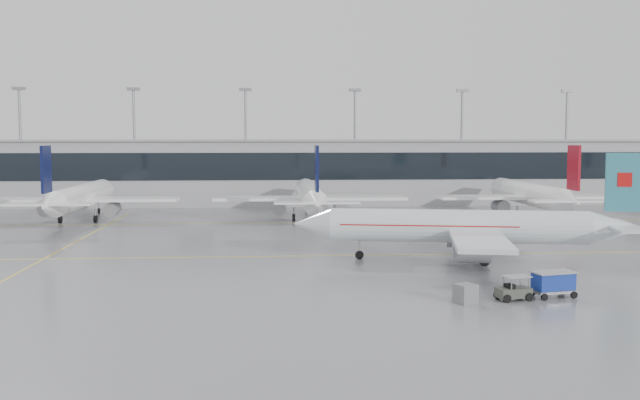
{
  "coord_description": "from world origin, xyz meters",
  "views": [
    {
      "loc": [
        -6.16,
        -75.88,
        12.71
      ],
      "look_at": [
        0.0,
        12.0,
        5.0
      ],
      "focal_mm": 40.0,
      "sensor_mm": 36.0,
      "label": 1
    }
  ],
  "objects": [
    {
      "name": "baggage_cart",
      "position": [
        16.36,
        -21.28,
        1.22
      ],
      "size": [
        3.69,
        2.55,
        2.08
      ],
      "rotation": [
        0.0,
        0.0,
        0.22
      ],
      "color": "gray",
      "rests_on": "ground"
    },
    {
      "name": "ground",
      "position": [
        0.0,
        0.0,
        0.0
      ],
      "size": [
        320.0,
        320.0,
        0.0
      ],
      "primitive_type": "plane",
      "color": "gray",
      "rests_on": "ground"
    },
    {
      "name": "baggage_tug",
      "position": [
        12.84,
        -22.05,
        0.67
      ],
      "size": [
        4.02,
        2.16,
        1.91
      ],
      "rotation": [
        0.0,
        0.0,
        0.22
      ],
      "color": "#3E4239",
      "rests_on": "ground"
    },
    {
      "name": "air_canada_jet",
      "position": [
        14.32,
        -4.53,
        3.55
      ],
      "size": [
        35.79,
        28.79,
        11.21
      ],
      "rotation": [
        0.0,
        0.0,
        2.95
      ],
      "color": "silver",
      "rests_on": "ground"
    },
    {
      "name": "parked_jet_c",
      "position": [
        -0.0,
        33.69,
        3.71
      ],
      "size": [
        29.64,
        36.96,
        11.72
      ],
      "rotation": [
        0.0,
        0.0,
        1.57
      ],
      "color": "white",
      "rests_on": "ground"
    },
    {
      "name": "taxi_line_north",
      "position": [
        0.0,
        30.0,
        0.01
      ],
      "size": [
        120.0,
        0.25,
        0.01
      ],
      "primitive_type": "cube",
      "color": "gold",
      "rests_on": "ground"
    },
    {
      "name": "light_masts",
      "position": [
        0.0,
        68.0,
        13.34
      ],
      "size": [
        156.4,
        1.0,
        22.6
      ],
      "color": "gray",
      "rests_on": "ground"
    },
    {
      "name": "taxi_line_main",
      "position": [
        0.0,
        0.0,
        0.01
      ],
      "size": [
        120.0,
        0.25,
        0.01
      ],
      "primitive_type": "cube",
      "color": "gold",
      "rests_on": "ground"
    },
    {
      "name": "gse_unit",
      "position": [
        8.81,
        -22.81,
        0.74
      ],
      "size": [
        1.93,
        1.88,
        1.48
      ],
      "primitive_type": "cube",
      "rotation": [
        0.0,
        0.0,
        0.45
      ],
      "color": "gray",
      "rests_on": "ground"
    },
    {
      "name": "parked_jet_d",
      "position": [
        35.0,
        33.69,
        3.71
      ],
      "size": [
        29.64,
        36.96,
        11.72
      ],
      "rotation": [
        0.0,
        0.0,
        1.57
      ],
      "color": "white",
      "rests_on": "ground"
    },
    {
      "name": "terminal_glass",
      "position": [
        0.0,
        54.45,
        7.5
      ],
      "size": [
        180.0,
        0.2,
        5.0
      ],
      "primitive_type": "cube",
      "color": "black",
      "rests_on": "ground"
    },
    {
      "name": "taxi_line_cross",
      "position": [
        -30.0,
        15.0,
        0.01
      ],
      "size": [
        0.25,
        60.0,
        0.01
      ],
      "primitive_type": "cube",
      "color": "gold",
      "rests_on": "ground"
    },
    {
      "name": "terminal_roof",
      "position": [
        0.0,
        62.0,
        12.2
      ],
      "size": [
        182.0,
        16.0,
        0.4
      ],
      "primitive_type": "cube",
      "color": "gray",
      "rests_on": "ground"
    },
    {
      "name": "parked_jet_b",
      "position": [
        -35.0,
        33.69,
        3.71
      ],
      "size": [
        29.64,
        36.96,
        11.72
      ],
      "rotation": [
        0.0,
        0.0,
        1.57
      ],
      "color": "white",
      "rests_on": "ground"
    },
    {
      "name": "terminal",
      "position": [
        0.0,
        62.0,
        6.0
      ],
      "size": [
        180.0,
        15.0,
        12.0
      ],
      "primitive_type": "cube",
      "color": "#97979B",
      "rests_on": "ground"
    }
  ]
}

